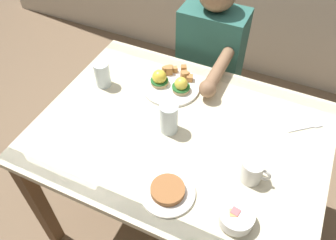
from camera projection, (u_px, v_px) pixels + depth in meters
The scene contains 10 objects.
ground_plane at pixel (177, 214), 1.98m from camera, with size 6.00×6.00×0.00m, color #7F664C.
dining_table at pixel (180, 147), 1.51m from camera, with size 1.20×0.90×0.74m.
eggs_benedict_plate at pixel (171, 83), 1.60m from camera, with size 0.27×0.27×0.09m.
fruit_bowl at pixel (236, 217), 1.14m from camera, with size 0.12×0.12×0.06m.
coffee_mug at pixel (252, 171), 1.24m from camera, with size 0.11×0.08×0.09m.
fork at pixel (307, 127), 1.45m from camera, with size 0.13×0.11×0.00m.
water_glass_near at pixel (103, 76), 1.59m from camera, with size 0.07×0.07×0.12m.
water_glass_far at pixel (169, 120), 1.40m from camera, with size 0.08×0.08×0.14m.
side_plate at pixel (168, 191), 1.22m from camera, with size 0.20×0.20×0.04m.
diner_person at pixel (209, 62), 1.90m from camera, with size 0.34×0.54×1.14m.
Camera 1 is at (0.35, -0.87, 1.83)m, focal length 36.64 mm.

